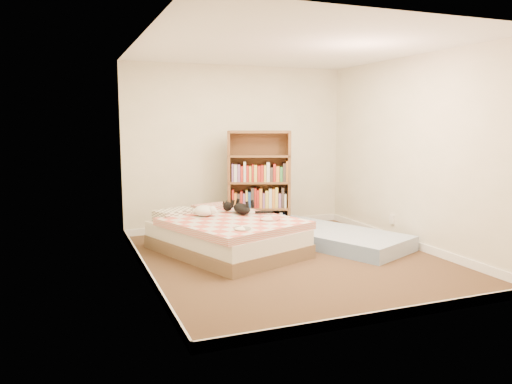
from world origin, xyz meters
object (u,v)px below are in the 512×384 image
object	(u,v)px
bed	(225,235)
bookshelf	(258,196)
floor_mattress	(328,236)
white_dog	(205,211)
black_cat	(241,208)

from	to	relation	value
bed	bookshelf	world-z (taller)	bookshelf
floor_mattress	bed	bearing A→B (deg)	152.51
bookshelf	white_dog	xyz separation A→B (m)	(-1.01, -0.67, -0.04)
floor_mattress	white_dog	world-z (taller)	white_dog
bookshelf	white_dog	bearing A→B (deg)	-125.88
bookshelf	black_cat	bearing A→B (deg)	-107.00
floor_mattress	white_dog	bearing A→B (deg)	146.12
bed	black_cat	world-z (taller)	black_cat
bookshelf	black_cat	size ratio (longest dim) A/B	2.19
bed	floor_mattress	xyz separation A→B (m)	(1.45, -0.08, -0.13)
black_cat	bed	bearing A→B (deg)	177.72
bed	black_cat	distance (m)	0.46
floor_mattress	bookshelf	bearing A→B (deg)	100.43
bookshelf	white_dog	world-z (taller)	bookshelf
bookshelf	floor_mattress	distance (m)	1.24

